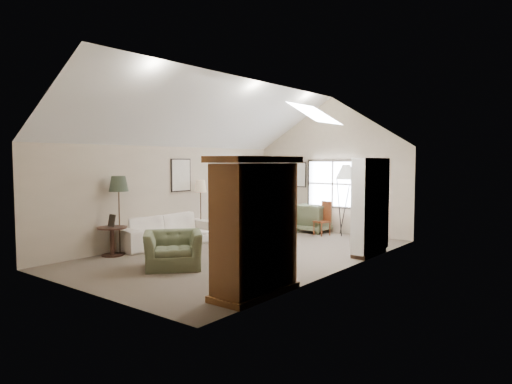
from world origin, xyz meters
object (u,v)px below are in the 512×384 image
Objects in this scene: sofa at (167,230)px; side_table at (112,241)px; side_chair at (322,218)px; armoire at (255,227)px; coffee_table at (246,239)px; armchair_far at (314,218)px; armchair_near at (173,250)px.

sofa is 3.99× the size of side_table.
sofa is 2.68× the size of side_chair.
armoire is 3.35× the size of side_table.
sofa is at bearing 155.88° from armoire.
coffee_table is at bearing 50.55° from side_table.
side_table is at bearing 73.95° from armchair_far.
coffee_table is at bearing 131.69° from armoire.
sofa reaches higher than side_table.
sofa reaches higher than coffee_table.
side_table is (-1.95, -2.37, 0.07)m from coffee_table.
side_chair reaches higher than sofa.
armoire reaches higher than sofa.
armoire is at bearing -48.31° from coffee_table.
armchair_near is at bearing 2.25° from side_table.
armoire is 4.85m from sofa.
armchair_far is (1.82, 4.14, 0.04)m from sofa.
armoire reaches higher than coffee_table.
sofa is at bearing 67.80° from armchair_far.
coffee_table is at bearing 93.71° from armchair_far.
sofa is at bearing -104.21° from side_chair.
side_chair is at bearing 83.16° from coffee_table.
armoire is at bearing -59.22° from armchair_near.
armchair_far is at bearing 72.37° from side_table.
side_table is (-4.38, 0.36, -0.77)m from armoire.
side_chair is (0.48, -0.38, 0.06)m from armchair_far.
side_table is 0.67× the size of side_chair.
side_chair is at bearing 66.70° from side_table.
sofa is 2.79× the size of armchair_far.
armoire is 4.46m from side_table.
sofa is (-4.38, 1.96, -0.72)m from armoire.
side_table is at bearing -129.45° from coffee_table.
coffee_table is at bearing -61.84° from sofa.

